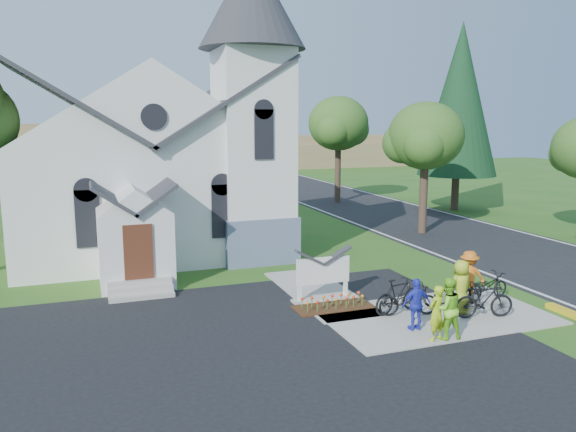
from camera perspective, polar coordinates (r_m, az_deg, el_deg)
name	(u,v)px	position (r m, az deg, el deg)	size (l,w,h in m)	color
ground	(403,328)	(17.27, 11.60, -11.09)	(120.00, 120.00, 0.00)	#2B5B1A
parking_lot	(175,398)	(13.27, -11.36, -17.70)	(20.00, 16.00, 0.02)	black
road	(415,222)	(34.73, 12.80, -0.57)	(8.00, 90.00, 0.02)	black
sidewalk	(436,316)	(18.44, 14.81, -9.78)	(7.00, 4.00, 0.05)	#9C968D
church	(156,138)	(26.37, -13.27, 7.67)	(12.35, 12.00, 13.00)	white
church_sign	(323,271)	(19.12, 3.58, -5.61)	(2.20, 0.40, 1.70)	#9C968D
flower_bed	(334,307)	(18.63, 4.66, -9.24)	(2.60, 1.10, 0.07)	#3D2210
tree_road_near	(426,137)	(30.87, 13.82, 7.84)	(4.00, 4.00, 7.05)	#3D2B21
tree_road_mid	(338,124)	(41.60, 5.15, 9.30)	(4.40, 4.40, 7.80)	#3D2B21
conifer	(460,100)	(39.53, 17.05, 11.22)	(5.20, 5.20, 12.40)	#3D2B21
distant_hills	(186,152)	(71.14, -10.31, 6.45)	(61.00, 10.00, 5.60)	olive
cyclist_0	(436,313)	(16.21, 14.84, -9.50)	(0.57, 0.38, 1.57)	#A2C617
bike_0	(408,300)	(18.07, 12.12, -8.33)	(0.66, 1.89, 0.99)	black
cyclist_1	(447,308)	(16.37, 15.86, -9.01)	(0.85, 0.66, 1.75)	#82DA29
bike_1	(398,295)	(18.21, 11.13, -7.93)	(0.53, 1.88, 1.13)	black
cyclist_2	(416,304)	(16.84, 12.91, -8.74)	(0.90, 0.38, 1.54)	#2733C5
bike_2	(457,292)	(19.54, 16.78, -7.40)	(0.55, 1.57, 0.83)	black
cyclist_3	(469,276)	(19.78, 17.89, -5.87)	(1.13, 0.65, 1.75)	#CD6416
bike_3	(484,300)	(18.45, 19.30, -8.08)	(0.53, 1.87, 1.12)	black
cyclist_4	(461,287)	(18.49, 17.16, -6.91)	(0.85, 0.55, 1.74)	#A3BB23
bike_4	(488,286)	(20.34, 19.62, -6.74)	(0.62, 1.77, 0.93)	black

